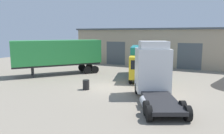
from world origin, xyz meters
TOP-DOWN VIEW (x-y plane):
  - ground_plane at (0.00, 0.00)m, footprint 60.00×60.00m
  - warehouse_building at (0.00, 17.88)m, footprint 25.65×8.28m
  - tractor_unit_white at (4.68, -1.09)m, footprint 5.21×7.13m
  - container_trailer_green at (-8.12, 3.29)m, footprint 8.34×9.55m
  - box_truck_yellow at (1.47, 5.92)m, footprint 4.43×7.51m
  - oil_drum at (-1.27, -1.31)m, footprint 0.58×0.58m
  - traffic_cone at (2.67, 1.53)m, footprint 0.40×0.40m

SIDE VIEW (x-z plane):
  - ground_plane at x=0.00m, z-range 0.00..0.00m
  - traffic_cone at x=2.67m, z-range -0.02..0.53m
  - oil_drum at x=-1.27m, z-range 0.00..0.88m
  - box_truck_yellow at x=1.47m, z-range 0.19..3.64m
  - tractor_unit_white at x=4.68m, z-range -0.14..4.21m
  - container_trailer_green at x=-8.12m, z-range 0.56..4.66m
  - warehouse_building at x=0.00m, z-range 0.01..5.69m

